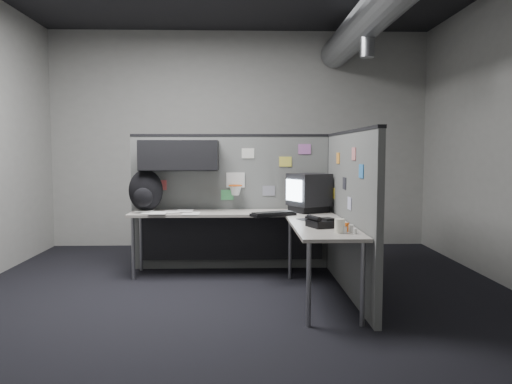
{
  "coord_description": "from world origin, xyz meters",
  "views": [
    {
      "loc": [
        0.01,
        -4.72,
        1.42
      ],
      "look_at": [
        0.17,
        0.35,
        1.01
      ],
      "focal_mm": 35.0,
      "sensor_mm": 36.0,
      "label": 1
    }
  ],
  "objects_px": {
    "desk": "(253,225)",
    "keyboard": "(273,214)",
    "monitor": "(309,192)",
    "phone": "(321,223)",
    "backpack": "(146,191)"
  },
  "relations": [
    {
      "from": "monitor",
      "to": "phone",
      "type": "bearing_deg",
      "value": -74.91
    },
    {
      "from": "monitor",
      "to": "phone",
      "type": "xyz_separation_m",
      "value": [
        -0.04,
        -1.15,
        -0.19
      ]
    },
    {
      "from": "keyboard",
      "to": "monitor",
      "type": "bearing_deg",
      "value": 56.93
    },
    {
      "from": "monitor",
      "to": "keyboard",
      "type": "xyz_separation_m",
      "value": [
        -0.43,
        -0.33,
        -0.21
      ]
    },
    {
      "from": "phone",
      "to": "keyboard",
      "type": "bearing_deg",
      "value": 103.92
    },
    {
      "from": "desk",
      "to": "monitor",
      "type": "relative_size",
      "value": 4.43
    },
    {
      "from": "desk",
      "to": "monitor",
      "type": "distance_m",
      "value": 0.77
    },
    {
      "from": "keyboard",
      "to": "backpack",
      "type": "relative_size",
      "value": 1.06
    },
    {
      "from": "backpack",
      "to": "keyboard",
      "type": "bearing_deg",
      "value": 2.6
    },
    {
      "from": "monitor",
      "to": "backpack",
      "type": "distance_m",
      "value": 1.88
    },
    {
      "from": "monitor",
      "to": "phone",
      "type": "distance_m",
      "value": 1.16
    },
    {
      "from": "desk",
      "to": "phone",
      "type": "height_order",
      "value": "phone"
    },
    {
      "from": "backpack",
      "to": "monitor",
      "type": "bearing_deg",
      "value": 16.35
    },
    {
      "from": "desk",
      "to": "monitor",
      "type": "xyz_separation_m",
      "value": [
        0.64,
        0.24,
        0.34
      ]
    },
    {
      "from": "desk",
      "to": "keyboard",
      "type": "relative_size",
      "value": 4.49
    }
  ]
}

